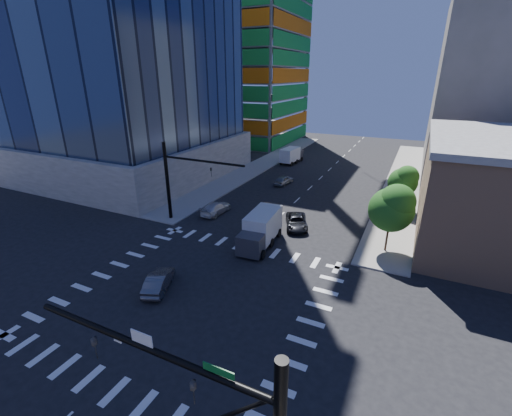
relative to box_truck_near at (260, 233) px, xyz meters
The scene contains 14 objects.
ground 9.94m from the box_truck_near, 95.65° to the right, with size 160.00×160.00×0.00m, color black.
road_markings 9.93m from the box_truck_near, 95.65° to the right, with size 20.00×20.00×0.01m, color silver.
sidewalk_ne 32.37m from the box_truck_near, 69.11° to the left, with size 5.00×60.00×0.15m, color gray.
sidewalk_nw 33.11m from the box_truck_near, 114.02° to the left, with size 5.00×60.00×0.15m, color gray.
construction_building 63.73m from the box_truck_near, 118.56° to the left, with size 25.16×34.50×70.60m.
signal_mast_nw 11.81m from the box_truck_near, behind, with size 10.20×0.40×9.00m.
tree_south 12.79m from the box_truck_near, 19.47° to the left, with size 4.16×4.16×6.82m.
tree_north 20.23m from the box_truck_near, 53.43° to the left, with size 3.54×3.52×5.78m.
car_nb_far 6.16m from the box_truck_near, 72.18° to the left, with size 2.28×4.94×1.37m, color black.
car_sb_near 10.14m from the box_truck_near, 147.07° to the left, with size 1.96×4.83×1.40m, color white.
car_sb_mid 20.94m from the box_truck_near, 104.58° to the left, with size 1.65×4.10×1.40m, color #93979A.
car_sb_cross 10.99m from the box_truck_near, 112.38° to the right, with size 1.48×4.25×1.40m, color #525257.
box_truck_near is the anchor object (origin of this frame).
box_truck_far 35.03m from the box_truck_near, 104.66° to the left, with size 2.99×5.93×3.00m.
Camera 1 is at (13.86, -18.01, 16.17)m, focal length 24.00 mm.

